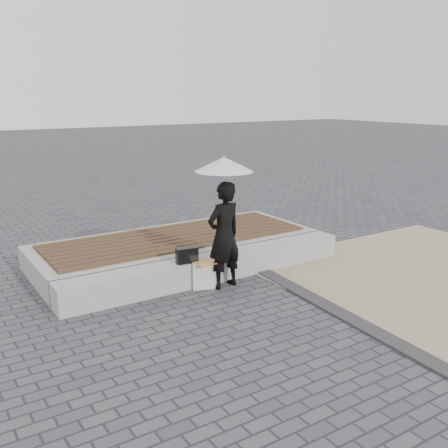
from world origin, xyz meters
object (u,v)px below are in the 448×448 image
Objects in this scene: seating_ledge at (212,267)px; canvas_tote at (205,275)px; woman at (224,235)px; handbag at (187,255)px; parasol at (224,164)px.

seating_ledge is 12.00× the size of canvas_tote.
handbag is (-0.49, 0.27, -0.31)m from woman.
woman is 3.95× the size of canvas_tote.
canvas_tote reaches higher than seating_ledge.
parasol is 3.29× the size of handbag.
seating_ledge is at bearing 20.29° from handbag.
canvas_tote is at bearing -28.44° from handbag.
handbag reaches higher than canvas_tote.
seating_ledge is 0.39m from canvas_tote.
canvas_tote is (-0.28, -0.27, 0.01)m from seating_ledge.
parasol is 1.72m from canvas_tote.
woman is 1.08m from parasol.
handbag is (-0.49, 0.27, -1.38)m from parasol.
woman reaches higher than handbag.
canvas_tote is (-0.27, 0.11, -0.62)m from woman.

